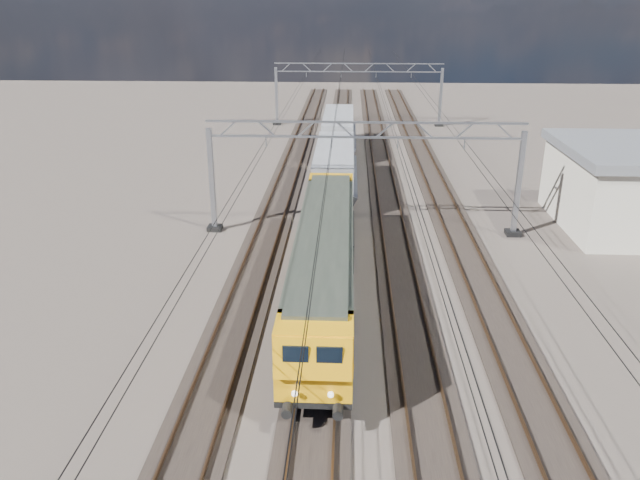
{
  "coord_description": "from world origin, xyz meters",
  "views": [
    {
      "loc": [
        -0.93,
        -33.39,
        13.99
      ],
      "look_at": [
        -2.34,
        -3.61,
        2.4
      ],
      "focal_mm": 35.0,
      "sensor_mm": 36.0,
      "label": 1
    }
  ],
  "objects_px": {
    "locomotive": "(325,258)",
    "hopper_wagon_lead": "(334,167)",
    "catenary_gantry_mid": "(364,173)",
    "catenary_gantry_far": "(358,92)",
    "hopper_wagon_mid": "(338,130)"
  },
  "relations": [
    {
      "from": "hopper_wagon_lead",
      "to": "locomotive",
      "type": "bearing_deg",
      "value": -90.0
    },
    {
      "from": "catenary_gantry_mid",
      "to": "catenary_gantry_far",
      "type": "height_order",
      "value": "same"
    },
    {
      "from": "catenary_gantry_mid",
      "to": "hopper_wagon_lead",
      "type": "bearing_deg",
      "value": 104.28
    },
    {
      "from": "catenary_gantry_mid",
      "to": "catenary_gantry_far",
      "type": "relative_size",
      "value": 1.0
    },
    {
      "from": "catenary_gantry_far",
      "to": "hopper_wagon_mid",
      "type": "relative_size",
      "value": 1.53
    },
    {
      "from": "hopper_wagon_lead",
      "to": "hopper_wagon_mid",
      "type": "height_order",
      "value": "same"
    },
    {
      "from": "catenary_gantry_far",
      "to": "locomotive",
      "type": "xyz_separation_m",
      "value": [
        -2.0,
        -45.84,
        -1.58
      ]
    },
    {
      "from": "hopper_wagon_lead",
      "to": "hopper_wagon_mid",
      "type": "relative_size",
      "value": 1.0
    },
    {
      "from": "catenary_gantry_far",
      "to": "locomotive",
      "type": "bearing_deg",
      "value": -92.5
    },
    {
      "from": "hopper_wagon_lead",
      "to": "catenary_gantry_mid",
      "type": "bearing_deg",
      "value": -75.72
    },
    {
      "from": "catenary_gantry_mid",
      "to": "hopper_wagon_mid",
      "type": "xyz_separation_m",
      "value": [
        -2.0,
        22.06,
        -1.67
      ]
    },
    {
      "from": "catenary_gantry_mid",
      "to": "hopper_wagon_lead",
      "type": "height_order",
      "value": "catenary_gantry_mid"
    },
    {
      "from": "catenary_gantry_mid",
      "to": "hopper_wagon_mid",
      "type": "bearing_deg",
      "value": 95.18
    },
    {
      "from": "locomotive",
      "to": "hopper_wagon_lead",
      "type": "height_order",
      "value": "locomotive"
    },
    {
      "from": "locomotive",
      "to": "hopper_wagon_lead",
      "type": "bearing_deg",
      "value": 90.0
    }
  ]
}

